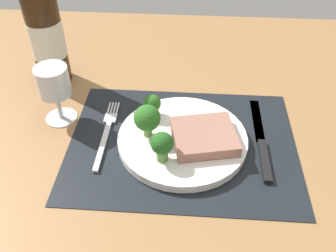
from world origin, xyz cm
name	(u,v)px	position (x,y,z in cm)	size (l,w,h in cm)	color
ground_plane	(182,149)	(0.00, 0.00, -1.50)	(140.00, 110.00, 3.00)	#996D42
placemat	(182,143)	(0.00, 0.00, 0.15)	(42.17, 32.04, 0.30)	black
plate	(182,139)	(0.00, 0.00, 1.10)	(23.98, 23.98, 1.60)	white
steak	(204,136)	(3.90, -0.91, 2.98)	(11.05, 10.07, 2.16)	#9E6B5B
broccoli_front_edge	(162,145)	(-3.24, -6.02, 5.35)	(3.88, 3.88, 5.74)	#5B8942
broccoli_near_fork	(147,117)	(-6.41, 0.47, 5.81)	(4.84, 4.84, 6.46)	#6B994C
broccoli_near_steak	(152,104)	(-6.15, 5.78, 4.60)	(3.39, 3.39, 4.58)	#5B8942
fork	(106,133)	(-14.64, 1.42, 0.55)	(2.40, 19.20, 0.50)	silver
knife	(262,143)	(14.70, 0.53, 0.60)	(1.80, 23.00, 0.80)	black
wine_bottle	(45,31)	(-29.94, 19.62, 11.97)	(7.39, 7.39, 32.86)	#331E0F
wine_glass	(54,85)	(-24.70, 5.83, 8.03)	(6.38, 6.38, 11.81)	silver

